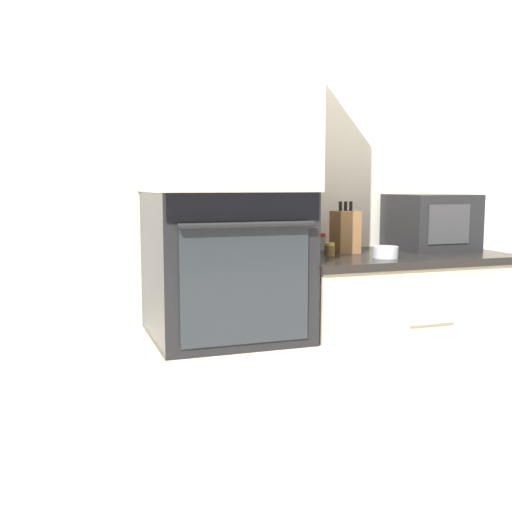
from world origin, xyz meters
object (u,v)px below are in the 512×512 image
at_px(wall_oven, 225,265).
at_px(condiment_jar_far, 309,244).
at_px(microwave, 430,222).
at_px(condiment_jar_near, 330,249).
at_px(knife_block, 345,231).
at_px(bowl, 386,252).
at_px(condiment_jar_mid, 321,242).

distance_m(wall_oven, condiment_jar_far, 0.50).
height_order(microwave, condiment_jar_near, microwave).
relative_size(microwave, knife_block, 1.50).
xyz_separation_m(wall_oven, bowl, (0.70, -0.15, 0.04)).
bearing_deg(condiment_jar_far, condiment_jar_mid, 39.14).
relative_size(microwave, condiment_jar_near, 6.07).
distance_m(microwave, knife_block, 0.48).
bearing_deg(knife_block, condiment_jar_far, 156.77).
distance_m(knife_block, bowl, 0.27).
bearing_deg(condiment_jar_mid, knife_block, -69.18).
distance_m(microwave, condiment_jar_mid, 0.57).
bearing_deg(condiment_jar_far, bowl, -54.08).
bearing_deg(condiment_jar_mid, wall_oven, -156.31).
bearing_deg(wall_oven, condiment_jar_mid, 23.69).
height_order(microwave, bowl, microwave).
xyz_separation_m(knife_block, bowl, (0.07, -0.25, -0.08)).
height_order(wall_oven, bowl, wall_oven).
height_order(microwave, condiment_jar_mid, microwave).
distance_m(knife_block, condiment_jar_far, 0.18).
xyz_separation_m(wall_oven, condiment_jar_far, (0.47, 0.17, 0.06)).
xyz_separation_m(condiment_jar_mid, condiment_jar_far, (-0.10, -0.08, -0.00)).
height_order(bowl, condiment_jar_far, condiment_jar_far).
bearing_deg(microwave, condiment_jar_far, 174.19).
bearing_deg(microwave, knife_block, -179.59).
height_order(bowl, condiment_jar_near, condiment_jar_near).
distance_m(wall_oven, bowl, 0.72).
bearing_deg(condiment_jar_near, microwave, 9.33).
distance_m(bowl, condiment_jar_mid, 0.42).
height_order(wall_oven, microwave, wall_oven).
relative_size(condiment_jar_near, condiment_jar_mid, 0.73).
height_order(microwave, condiment_jar_far, microwave).
height_order(bowl, condiment_jar_mid, condiment_jar_mid).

